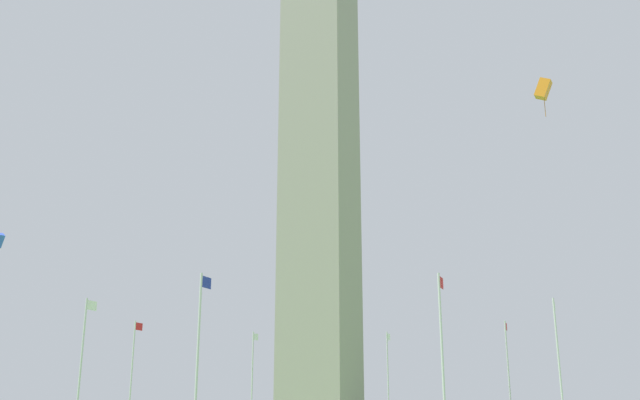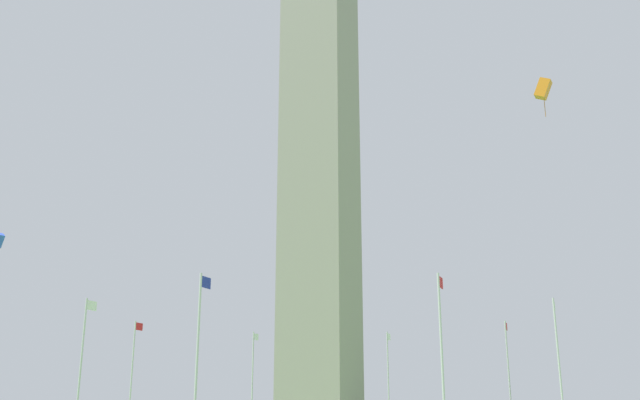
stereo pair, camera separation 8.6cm
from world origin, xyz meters
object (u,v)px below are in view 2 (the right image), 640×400
obelisk_monument (320,138)px  flagpole_e (132,372)px  flagpole_sw (442,351)px  flagpole_ne (253,376)px  flagpole_se (82,362)px  flagpole_w (559,362)px  kite_orange_box (543,89)px  flagpole_n (388,376)px  flagpole_s (198,351)px  flagpole_nw (509,372)px

obelisk_monument → flagpole_e: obelisk_monument is taller
obelisk_monument → flagpole_e: 25.61m
flagpole_e → flagpole_sw: 32.23m
flagpole_ne → flagpole_se: size_ratio=1.00×
flagpole_w → kite_orange_box: 19.26m
obelisk_monument → flagpole_ne: 25.64m
flagpole_n → flagpole_ne: same height
flagpole_w → flagpole_s: bearing=135.0°
flagpole_ne → flagpole_nw: 24.67m
flagpole_nw → kite_orange_box: 24.60m
obelisk_monument → flagpole_se: size_ratio=5.05×
flagpole_n → flagpole_se: 32.23m
flagpole_ne → kite_orange_box: kite_orange_box is taller
flagpole_ne → flagpole_se: bearing=180.0°
flagpole_w → flagpole_se: bearing=112.5°
flagpole_n → flagpole_e: bearing=135.0°
flagpole_se → flagpole_n: bearing=-22.5°
flagpole_e → flagpole_sw: same height
flagpole_s → flagpole_sw: same height
obelisk_monument → flagpole_nw: obelisk_monument is taller
obelisk_monument → flagpole_nw: bearing=-44.9°
flagpole_nw → flagpole_se: bearing=135.0°
obelisk_monument → flagpole_w: size_ratio=5.05×
flagpole_n → kite_orange_box: kite_orange_box is taller
flagpole_sw → flagpole_w: bearing=-22.5°
kite_orange_box → flagpole_ne: bearing=65.0°
flagpole_ne → flagpole_w: 32.23m
kite_orange_box → flagpole_w: bearing=22.4°
flagpole_se → flagpole_sw: same height
flagpole_n → flagpole_nw: same height
flagpole_e → kite_orange_box: 40.55m
flagpole_ne → flagpole_e: same height
flagpole_s → flagpole_nw: 32.23m
flagpole_n → flagpole_e: size_ratio=1.00×
flagpole_ne → flagpole_sw: bearing=-135.0°
flagpole_ne → flagpole_sw: same height
flagpole_nw → flagpole_sw: bearing=180.0°
obelisk_monument → flagpole_s: bearing=180.0°
obelisk_monument → flagpole_nw: 25.64m
flagpole_sw → flagpole_nw: bearing=-0.0°
flagpole_se → flagpole_sw: 24.67m
obelisk_monument → flagpole_s: (-17.39, 0.00, -18.75)m
flagpole_nw → flagpole_n: bearing=67.5°
flagpole_s → kite_orange_box: size_ratio=3.19×
obelisk_monument → flagpole_se: bearing=134.9°
flagpole_e → flagpole_se: bearing=-157.5°
flagpole_n → kite_orange_box: size_ratio=3.19×
flagpole_s → flagpole_sw: (5.11, -12.33, 0.00)m
flagpole_sw → flagpole_w: size_ratio=1.00×
obelisk_monument → flagpole_w: obelisk_monument is taller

